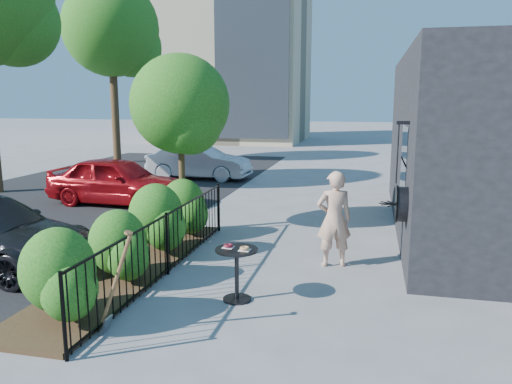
% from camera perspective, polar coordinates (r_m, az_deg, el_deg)
% --- Properties ---
extents(ground, '(120.00, 120.00, 0.00)m').
position_cam_1_polar(ground, '(8.49, -0.49, -10.16)').
color(ground, gray).
rests_on(ground, ground).
extents(fence, '(0.05, 6.05, 1.10)m').
position_cam_1_polar(fence, '(8.77, -10.13, -5.79)').
color(fence, black).
rests_on(fence, ground).
extents(planting_bed, '(1.30, 6.00, 0.08)m').
position_cam_1_polar(planting_bed, '(9.21, -14.07, -8.53)').
color(planting_bed, '#382616').
rests_on(planting_bed, ground).
extents(shrubs, '(1.10, 5.60, 1.24)m').
position_cam_1_polar(shrubs, '(9.06, -13.41, -4.46)').
color(shrubs, '#145212').
rests_on(shrubs, ground).
extents(patio_tree, '(2.20, 2.20, 3.94)m').
position_cam_1_polar(patio_tree, '(11.25, -8.43, 9.24)').
color(patio_tree, '#3F2B19').
rests_on(patio_tree, ground).
extents(street, '(9.00, 30.00, 0.01)m').
position_cam_1_polar(street, '(14.23, -25.94, -2.67)').
color(street, black).
rests_on(street, ground).
extents(street_tree_far, '(4.40, 4.40, 8.28)m').
position_cam_1_polar(street_tree_far, '(24.85, -16.14, 16.93)').
color(street_tree_far, '#3F2B19').
rests_on(street_tree_far, ground).
extents(cafe_table, '(0.64, 0.64, 0.86)m').
position_cam_1_polar(cafe_table, '(7.56, -2.22, -8.31)').
color(cafe_table, black).
rests_on(cafe_table, ground).
extents(woman, '(0.73, 0.59, 1.75)m').
position_cam_1_polar(woman, '(9.11, 8.91, -3.06)').
color(woman, tan).
rests_on(woman, ground).
extents(shovel, '(0.50, 0.19, 1.44)m').
position_cam_1_polar(shovel, '(6.72, -15.88, -10.57)').
color(shovel, brown).
rests_on(shovel, ground).
extents(car_red, '(4.14, 1.88, 1.38)m').
position_cam_1_polar(car_red, '(14.89, -15.57, 1.25)').
color(car_red, '#9D0D13').
rests_on(car_red, ground).
extents(car_silver, '(3.95, 1.49, 1.29)m').
position_cam_1_polar(car_silver, '(19.09, -6.52, 3.42)').
color(car_silver, '#B6B7BC').
rests_on(car_silver, ground).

